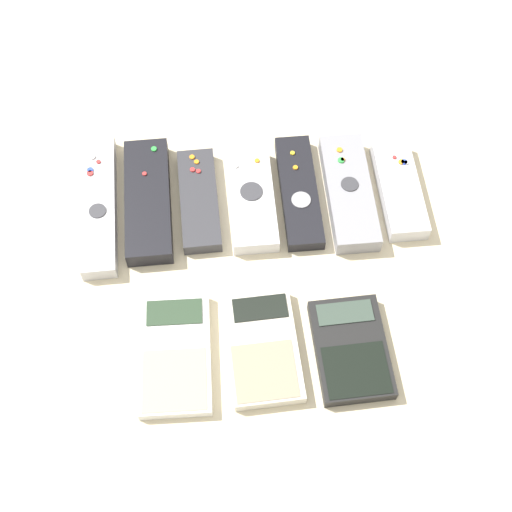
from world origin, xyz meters
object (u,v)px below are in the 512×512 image
object	(u,v)px
remote_1	(148,200)
remote_2	(199,200)
remote_6	(399,189)
remote_0	(99,204)
remote_4	(299,192)
remote_3	(250,199)
remote_5	(349,192)
calculator_2	(351,349)
calculator_0	(175,354)
calculator_1	(263,348)

from	to	relation	value
remote_1	remote_2	xyz separation A→B (m)	(0.07, -0.00, -0.00)
remote_1	remote_2	size ratio (longest dim) A/B	1.19
remote_6	remote_1	bearing A→B (deg)	177.87
remote_0	remote_4	world-z (taller)	remote_0
remote_3	remote_5	size ratio (longest dim) A/B	0.90
remote_3	remote_6	xyz separation A→B (m)	(0.20, 0.00, 0.00)
remote_2	remote_6	distance (m)	0.27
remote_0	remote_1	xyz separation A→B (m)	(0.07, 0.00, 0.00)
remote_5	calculator_2	bearing A→B (deg)	-98.01
remote_1	remote_4	bearing A→B (deg)	-1.05
remote_3	remote_6	distance (m)	0.20
remote_4	calculator_0	xyz separation A→B (m)	(-0.17, -0.23, -0.00)
remote_2	remote_3	bearing A→B (deg)	-5.94
remote_1	calculator_1	distance (m)	0.26
remote_3	calculator_1	bearing A→B (deg)	-90.64
remote_1	remote_3	size ratio (longest dim) A/B	1.18
remote_4	remote_0	bearing A→B (deg)	179.54
calculator_2	calculator_0	bearing A→B (deg)	174.80
remote_1	calculator_1	xyz separation A→B (m)	(0.14, -0.22, -0.00)
remote_1	calculator_2	bearing A→B (deg)	-45.05
remote_2	remote_4	bearing A→B (deg)	-0.41
remote_2	remote_5	size ratio (longest dim) A/B	0.89
remote_3	remote_2	bearing A→B (deg)	175.22
remote_0	remote_2	bearing A→B (deg)	-2.66
remote_6	calculator_0	size ratio (longest dim) A/B	1.01
remote_2	remote_6	world-z (taller)	remote_6
remote_5	calculator_2	world-z (taller)	remote_5
remote_6	calculator_1	world-z (taller)	remote_6
remote_5	calculator_0	xyz separation A→B (m)	(-0.24, -0.22, -0.00)
remote_2	remote_4	size ratio (longest dim) A/B	0.89
remote_5	calculator_1	xyz separation A→B (m)	(-0.13, -0.22, -0.00)
remote_0	calculator_0	world-z (taller)	remote_0
remote_0	calculator_1	distance (m)	0.30
calculator_1	calculator_2	distance (m)	0.11
remote_3	calculator_1	xyz separation A→B (m)	(0.00, -0.22, -0.00)
remote_3	remote_4	bearing A→B (deg)	6.32
remote_0	remote_4	xyz separation A→B (m)	(0.27, 0.00, -0.00)
remote_1	remote_4	distance (m)	0.20
calculator_0	calculator_1	bearing A→B (deg)	0.94
remote_2	calculator_2	size ratio (longest dim) A/B	1.18
remote_1	remote_6	bearing A→B (deg)	-2.39
remote_2	calculator_2	distance (m)	0.29
remote_5	remote_1	bearing A→B (deg)	177.80
remote_5	calculator_1	distance (m)	0.25
remote_3	calculator_0	distance (m)	0.24
remote_0	calculator_0	xyz separation A→B (m)	(0.10, -0.22, -0.00)
calculator_0	calculator_1	size ratio (longest dim) A/B	1.03
calculator_2	remote_1	bearing A→B (deg)	133.76
calculator_2	remote_0	bearing A→B (deg)	140.57
remote_3	calculator_2	bearing A→B (deg)	-65.51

